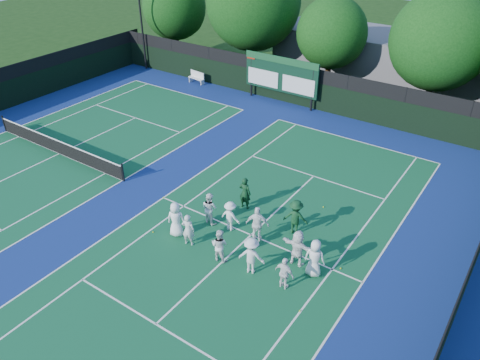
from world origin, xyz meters
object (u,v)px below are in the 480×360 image
Objects in this scene: scoreboard at (281,75)px; tennis_net at (58,147)px; coach_left at (245,193)px; bench at (197,77)px.

tennis_net is at bearing -115.60° from scoreboard.
tennis_net is at bearing 3.86° from coach_left.
tennis_net is 12.63m from coach_left.
bench is 0.92× the size of coach_left.
bench is at bearing 93.40° from tennis_net.
scoreboard reaches higher than coach_left.
coach_left reaches higher than tennis_net.
scoreboard is 14.08m from coach_left.
scoreboard reaches higher than bench.
coach_left is (5.52, -12.89, -1.32)m from scoreboard.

